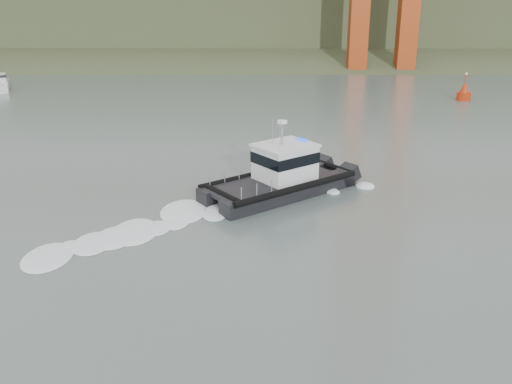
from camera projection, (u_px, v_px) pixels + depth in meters
ground at (213, 317)px, 25.25m from camera, size 400.00×400.00×0.00m
headlands at (253, 13)px, 140.62m from camera, size 500.00×105.36×27.12m
patrol_boat at (281, 175)px, 39.67m from camera, size 11.27×10.00×5.40m
motorboat at (0, 84)px, 78.58m from camera, size 4.19×6.53×3.41m
nav_buoy at (464, 93)px, 71.75m from camera, size 1.75×1.75×3.65m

